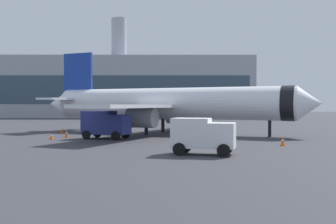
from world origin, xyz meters
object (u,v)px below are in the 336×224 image
object	(u,v)px
cargo_van	(203,134)
safety_cone_far	(283,141)
service_truck	(106,123)
safety_cone_near	(51,136)
safety_cone_outer	(62,130)
airplane_at_gate	(168,104)
safety_cone_mid	(67,134)

from	to	relation	value
cargo_van	safety_cone_far	world-z (taller)	cargo_van
service_truck	safety_cone_far	world-z (taller)	service_truck
safety_cone_near	safety_cone_outer	world-z (taller)	safety_cone_near
safety_cone_far	airplane_at_gate	bearing A→B (deg)	124.38
airplane_at_gate	safety_cone_far	world-z (taller)	airplane_at_gate
service_truck	cargo_van	xyz separation A→B (m)	(8.88, -13.34, -0.16)
safety_cone_far	safety_cone_mid	bearing A→B (deg)	157.04
safety_cone_near	safety_cone_outer	distance (m)	10.27
safety_cone_mid	safety_cone_outer	bearing A→B (deg)	108.06
cargo_van	safety_cone_near	xyz separation A→B (m)	(-14.31, 12.67, -1.12)
safety_cone_far	safety_cone_outer	bearing A→B (deg)	144.76
service_truck	safety_cone_far	distance (m)	17.91
cargo_van	safety_cone_outer	bearing A→B (deg)	124.82
safety_cone_mid	safety_cone_outer	distance (m)	8.08
safety_cone_mid	safety_cone_far	world-z (taller)	safety_cone_mid
airplane_at_gate	safety_cone_near	bearing A→B (deg)	-146.14
safety_cone_mid	service_truck	bearing A→B (deg)	-21.88
airplane_at_gate	service_truck	xyz separation A→B (m)	(-6.55, -7.38, -2.05)
safety_cone_outer	safety_cone_far	bearing A→B (deg)	-35.24
safety_cone_mid	safety_cone_outer	size ratio (longest dim) A/B	1.24
service_truck	safety_cone_outer	size ratio (longest dim) A/B	8.01
cargo_van	airplane_at_gate	bearing A→B (deg)	96.42
safety_cone_mid	safety_cone_near	bearing A→B (deg)	-110.97
safety_cone_near	safety_cone_outer	bearing A→B (deg)	98.74
safety_cone_near	service_truck	bearing A→B (deg)	6.95
airplane_at_gate	service_truck	size ratio (longest dim) A/B	6.46
cargo_van	safety_cone_outer	world-z (taller)	cargo_van
safety_cone_outer	safety_cone_mid	bearing A→B (deg)	-71.94
service_truck	cargo_van	distance (m)	16.02
service_truck	safety_cone_mid	size ratio (longest dim) A/B	6.48
safety_cone_near	safety_cone_far	size ratio (longest dim) A/B	0.83
safety_cone_near	safety_cone_far	world-z (taller)	safety_cone_far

